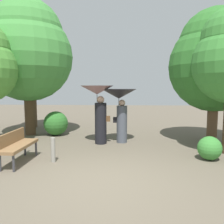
# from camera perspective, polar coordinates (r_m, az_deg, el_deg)

# --- Properties ---
(ground_plane) EXTENTS (40.00, 40.00, 0.00)m
(ground_plane) POSITION_cam_1_polar(r_m,az_deg,el_deg) (5.34, -2.36, -16.32)
(ground_plane) COLOR brown
(person_left) EXTENTS (1.17, 1.17, 2.07)m
(person_left) POSITION_cam_1_polar(r_m,az_deg,el_deg) (8.29, -3.30, 2.29)
(person_left) COLOR black
(person_left) RESTS_ON ground
(person_right) EXTENTS (1.28, 1.28, 1.94)m
(person_right) POSITION_cam_1_polar(r_m,az_deg,el_deg) (8.46, 1.87, 2.49)
(person_right) COLOR #474C56
(person_right) RESTS_ON ground
(park_bench) EXTENTS (0.53, 1.51, 0.83)m
(park_bench) POSITION_cam_1_polar(r_m,az_deg,el_deg) (6.83, -22.19, -7.19)
(park_bench) COLOR #38383D
(park_bench) RESTS_ON ground
(tree_near_right) EXTENTS (3.26, 3.26, 4.79)m
(tree_near_right) POSITION_cam_1_polar(r_m,az_deg,el_deg) (9.33, 23.76, 11.60)
(tree_near_right) COLOR brown
(tree_near_right) RESTS_ON ground
(tree_mid_left) EXTENTS (2.21, 2.21, 4.17)m
(tree_mid_left) POSITION_cam_1_polar(r_m,az_deg,el_deg) (12.30, -18.88, 9.51)
(tree_mid_left) COLOR brown
(tree_mid_left) RESTS_ON ground
(tree_far_back) EXTENTS (3.64, 3.64, 5.56)m
(tree_far_back) POSITION_cam_1_polar(r_m,az_deg,el_deg) (10.49, -19.82, 14.03)
(tree_far_back) COLOR #4C3823
(tree_far_back) RESTS_ON ground
(bush_path_left) EXTENTS (1.00, 1.00, 1.00)m
(bush_path_left) POSITION_cam_1_polar(r_m,az_deg,el_deg) (10.07, -13.48, -2.69)
(bush_path_left) COLOR #2D6B28
(bush_path_left) RESTS_ON ground
(bush_path_right) EXTENTS (0.66, 0.66, 0.66)m
(bush_path_right) POSITION_cam_1_polar(r_m,az_deg,el_deg) (7.15, 22.59, -8.10)
(bush_path_right) COLOR #387F33
(bush_path_right) RESTS_ON ground
(path_marker_post) EXTENTS (0.12, 0.12, 0.67)m
(path_marker_post) POSITION_cam_1_polar(r_m,az_deg,el_deg) (6.61, -14.11, -8.91)
(path_marker_post) COLOR gray
(path_marker_post) RESTS_ON ground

